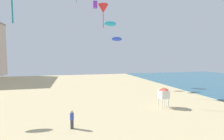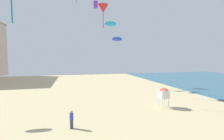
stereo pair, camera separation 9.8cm
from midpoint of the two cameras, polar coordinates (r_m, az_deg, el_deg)
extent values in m
cube|color=#383D4C|center=(15.33, -14.03, -18.21)|extent=(0.28, 0.18, 0.80)
cylinder|color=#334CB2|center=(15.08, -14.08, -15.75)|extent=(0.34, 0.34, 0.60)
sphere|color=tan|center=(14.94, -14.11, -14.24)|extent=(0.24, 0.24, 0.24)
cylinder|color=white|center=(21.01, 17.60, -11.49)|extent=(0.10, 0.10, 1.20)
cylinder|color=white|center=(21.49, 19.68, -11.19)|extent=(0.10, 0.10, 1.20)
cylinder|color=white|center=(21.75, 16.33, -10.93)|extent=(0.10, 0.10, 1.20)
cylinder|color=white|center=(22.21, 18.37, -10.66)|extent=(0.10, 0.10, 1.20)
cube|color=white|center=(21.35, 18.06, -8.21)|extent=(1.10, 1.10, 1.00)
pyramid|color=#D14C3D|center=(21.22, 18.10, -6.43)|extent=(1.10, 1.10, 0.35)
cube|color=purple|center=(40.65, -5.90, 22.19)|extent=(0.97, 0.97, 1.52)
cylinder|color=teal|center=(13.25, -32.06, 19.35)|extent=(0.09, 0.09, 2.52)
cone|color=red|center=(23.76, -3.05, 21.00)|extent=(1.43, 1.43, 1.17)
cylinder|color=maroon|center=(23.34, -3.03, 17.20)|extent=(0.08, 0.08, 2.07)
ellipsoid|color=#2DB7CC|center=(33.97, -0.52, 16.21)|extent=(2.61, 0.73, 1.02)
ellipsoid|color=blue|center=(33.84, 1.88, 11.02)|extent=(2.23, 0.62, 0.87)
camera|label=1|loc=(0.05, -89.88, 0.01)|focal=25.60mm
camera|label=2|loc=(0.05, 90.12, -0.01)|focal=25.60mm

